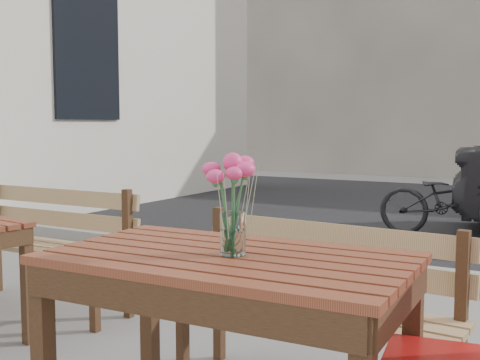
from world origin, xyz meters
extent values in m
cube|color=black|center=(-4.98, 4.50, 2.20)|extent=(0.06, 1.20, 1.80)
cube|color=gray|center=(0.00, 3.00, 0.06)|extent=(30.00, 0.25, 0.12)
cube|color=slate|center=(-3.00, 14.00, 4.00)|extent=(8.00, 3.00, 8.00)
cube|color=#5E2B18|center=(-0.12, 0.12, 0.76)|extent=(1.29, 0.78, 0.03)
cube|color=black|center=(-0.71, 0.41, 0.37)|extent=(0.07, 0.07, 0.75)
cube|color=#997C4F|center=(-0.07, 0.74, 0.42)|extent=(1.35, 0.45, 0.03)
cube|color=#997C4F|center=(-0.06, 0.93, 0.65)|extent=(1.33, 0.12, 0.36)
cube|color=black|center=(-0.69, 0.62, 0.22)|extent=(0.05, 0.05, 0.44)
cube|color=black|center=(-0.67, 0.93, 0.40)|extent=(0.05, 0.05, 0.81)
cube|color=black|center=(0.55, 0.85, 0.40)|extent=(0.05, 0.05, 0.81)
cylinder|color=white|center=(-0.10, 0.11, 0.86)|extent=(0.09, 0.09, 0.15)
cylinder|color=#34703E|center=(-0.10, 0.11, 0.93)|extent=(0.05, 0.05, 0.30)
cube|color=black|center=(-1.72, 0.60, 0.33)|extent=(0.06, 0.06, 0.67)
cube|color=#997C4F|center=(-2.16, 1.07, 0.43)|extent=(1.36, 0.38, 0.03)
cube|color=#997C4F|center=(-2.16, 1.27, 0.66)|extent=(1.36, 0.04, 0.37)
cube|color=black|center=(-1.53, 0.92, 0.22)|extent=(0.05, 0.05, 0.45)
cube|color=black|center=(-1.54, 1.23, 0.41)|extent=(0.05, 0.05, 0.83)
imported|color=black|center=(-0.25, 5.06, 0.42)|extent=(1.60, 0.58, 0.83)
camera|label=1|loc=(0.95, -1.67, 1.23)|focal=45.00mm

